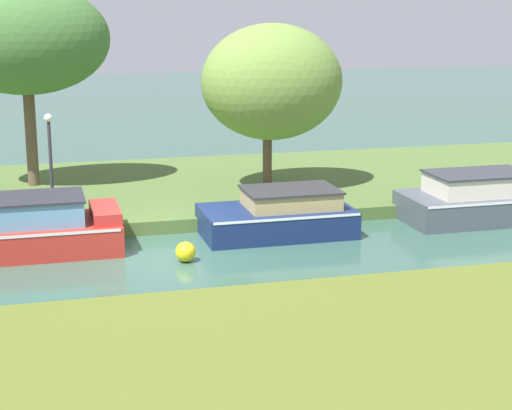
# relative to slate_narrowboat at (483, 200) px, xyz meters

# --- Properties ---
(ground_plane) EXTENTS (120.00, 120.00, 0.00)m
(ground_plane) POSITION_rel_slate_narrowboat_xyz_m (-9.75, -1.20, -0.62)
(ground_plane) COLOR #355A4B
(riverbank_far) EXTENTS (72.00, 10.00, 0.40)m
(riverbank_far) POSITION_rel_slate_narrowboat_xyz_m (-9.75, 5.80, -0.42)
(riverbank_far) COLOR #4D6831
(riverbank_far) RESTS_ON ground_plane
(riverbank_near) EXTENTS (72.00, 10.00, 0.40)m
(riverbank_near) POSITION_rel_slate_narrowboat_xyz_m (-9.75, -10.20, -0.42)
(riverbank_near) COLOR #596724
(riverbank_near) RESTS_ON ground_plane
(slate_narrowboat) EXTENTS (5.00, 2.37, 1.48)m
(slate_narrowboat) POSITION_rel_slate_narrowboat_xyz_m (0.00, 0.00, 0.00)
(slate_narrowboat) COLOR #48505A
(slate_narrowboat) RESTS_ON ground_plane
(navy_cruiser) EXTENTS (4.24, 2.37, 1.32)m
(navy_cruiser) POSITION_rel_slate_narrowboat_xyz_m (-6.43, 0.00, -0.06)
(navy_cruiser) COLOR navy
(navy_cruiser) RESTS_ON ground_plane
(willow_tree_left) EXTENTS (5.47, 3.64, 6.71)m
(willow_tree_left) POSITION_rel_slate_narrowboat_xyz_m (-13.13, 6.46, 4.66)
(willow_tree_left) COLOR brown
(willow_tree_left) RESTS_ON riverbank_far
(willow_tree_centre) EXTENTS (4.67, 3.66, 5.42)m
(willow_tree_centre) POSITION_rel_slate_narrowboat_xyz_m (-5.45, 4.21, 3.31)
(willow_tree_centre) COLOR brown
(willow_tree_centre) RESTS_ON riverbank_far
(lamp_post) EXTENTS (0.24, 0.24, 3.02)m
(lamp_post) POSITION_rel_slate_narrowboat_xyz_m (-12.62, 1.98, 1.67)
(lamp_post) COLOR #333338
(lamp_post) RESTS_ON riverbank_far
(mooring_post_near) EXTENTS (0.13, 0.13, 0.67)m
(mooring_post_near) POSITION_rel_slate_narrowboat_xyz_m (-0.93, 1.32, 0.11)
(mooring_post_near) COLOR #473D24
(mooring_post_near) RESTS_ON riverbank_far
(channel_buoy) EXTENTS (0.52, 0.52, 0.52)m
(channel_buoy) POSITION_rel_slate_narrowboat_xyz_m (-9.49, -1.92, -0.36)
(channel_buoy) COLOR yellow
(channel_buoy) RESTS_ON ground_plane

